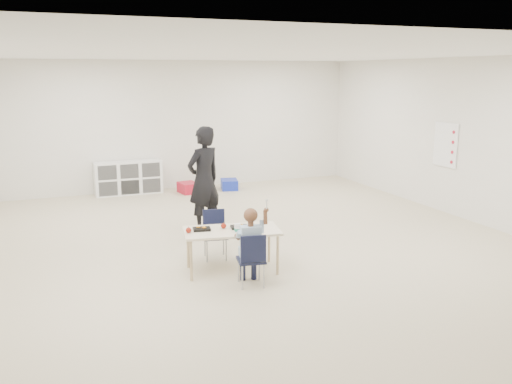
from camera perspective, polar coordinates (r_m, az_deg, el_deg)
name	(u,v)px	position (r m, az deg, el deg)	size (l,w,h in m)	color
room	(255,153)	(7.86, -0.10, 4.15)	(9.00, 9.02, 2.80)	beige
table	(232,250)	(7.07, -2.55, -6.13)	(1.31, 0.82, 0.56)	beige
chair_near	(251,259)	(6.59, -0.53, -7.05)	(0.33, 0.31, 0.67)	black
chair_far	(215,235)	(7.53, -4.32, -4.57)	(0.33, 0.31, 0.67)	black
child	(251,244)	(6.53, -0.53, -5.45)	(0.45, 0.45, 1.06)	#B9DAFA
lunch_tray_near	(239,227)	(7.05, -1.75, -3.70)	(0.22, 0.16, 0.03)	black
lunch_tray_far	(202,229)	(6.99, -5.74, -3.90)	(0.22, 0.16, 0.03)	black
milk_carton	(237,228)	(6.89, -1.97, -3.79)	(0.07, 0.07, 0.10)	white
bread_roll	(253,228)	(6.92, -0.36, -3.85)	(0.09, 0.09, 0.07)	tan
apple_near	(224,226)	(7.03, -3.44, -3.57)	(0.07, 0.07, 0.07)	maroon
apple_far	(189,230)	(6.88, -7.11, -4.01)	(0.07, 0.07, 0.07)	maroon
cubby_shelf	(128,178)	(11.83, -13.28, 1.48)	(1.40, 0.40, 0.70)	white
rules_poster	(446,145)	(10.49, 19.33, 4.72)	(0.02, 0.60, 0.80)	white
adult	(204,180)	(8.69, -5.52, 1.28)	(0.63, 0.41, 1.72)	black
bin_red	(188,188)	(11.74, -7.13, 0.45)	(0.36, 0.46, 0.22)	#B01127
bin_yellow	(203,187)	(11.83, -5.61, 0.52)	(0.32, 0.41, 0.20)	yellow
bin_blue	(229,184)	(12.01, -2.83, 0.80)	(0.35, 0.45, 0.22)	#1629A8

